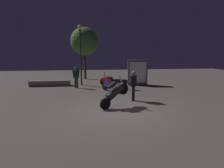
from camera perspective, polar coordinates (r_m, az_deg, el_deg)
name	(u,v)px	position (r m, az deg, el deg)	size (l,w,h in m)	color
ground_plane	(117,110)	(8.39, 1.69, -8.39)	(40.00, 40.00, 0.00)	#605951
motorcycle_black_foreground	(115,93)	(8.56, 0.83, -2.84)	(1.51, 0.88, 1.63)	black
motorcycle_red_parked_left	(108,81)	(14.26, -1.42, 1.10)	(1.19, 1.30, 1.11)	black
motorcycle_blue_parked_right	(110,85)	(12.16, -0.70, -0.46)	(0.97, 1.46, 1.11)	black
person_rider_beside	(134,83)	(9.80, 7.00, 0.34)	(0.44, 0.61, 1.70)	black
person_bystander_far	(76,76)	(13.62, -11.58, 2.70)	(0.62, 0.39, 1.62)	black
streetlamp_near	(80,47)	(14.65, -10.19, 11.62)	(0.36, 0.36, 4.86)	#38383D
tree_left_bg	(84,41)	(18.34, -8.95, 13.49)	(2.78, 2.78, 5.20)	#4C331E
kiosk_billboard	(137,72)	(14.83, 8.26, 3.74)	(1.66, 0.75, 2.10)	#595960
planter_wall_low	(50,83)	(15.16, -19.47, 0.24)	(3.21, 0.50, 0.45)	gray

